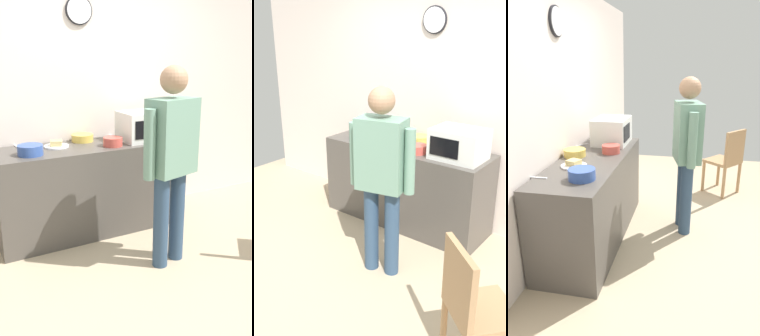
# 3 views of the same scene
# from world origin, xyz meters

# --- Properties ---
(ground_plane) EXTENTS (6.00, 6.00, 0.00)m
(ground_plane) POSITION_xyz_m (0.00, 0.00, 0.00)
(ground_plane) COLOR tan
(back_wall) EXTENTS (5.40, 0.13, 2.60)m
(back_wall) POSITION_xyz_m (-0.00, 1.60, 1.30)
(back_wall) COLOR silver
(back_wall) RESTS_ON ground_plane
(kitchen_counter) EXTENTS (1.85, 0.62, 0.90)m
(kitchen_counter) POSITION_xyz_m (-0.16, 1.22, 0.45)
(kitchen_counter) COLOR #4C4742
(kitchen_counter) RESTS_ON ground_plane
(microwave) EXTENTS (0.50, 0.39, 0.30)m
(microwave) POSITION_xyz_m (0.47, 1.18, 1.05)
(microwave) COLOR silver
(microwave) RESTS_ON kitchen_counter
(sandwich_plate) EXTENTS (0.24, 0.24, 0.07)m
(sandwich_plate) POSITION_xyz_m (-0.45, 1.30, 0.92)
(sandwich_plate) COLOR white
(sandwich_plate) RESTS_ON kitchen_counter
(salad_bowl) EXTENTS (0.19, 0.19, 0.09)m
(salad_bowl) POSITION_xyz_m (0.06, 1.08, 0.94)
(salad_bowl) COLOR #C64C42
(salad_bowl) RESTS_ON kitchen_counter
(cereal_bowl) EXTENTS (0.23, 0.23, 0.09)m
(cereal_bowl) POSITION_xyz_m (-0.75, 1.11, 0.94)
(cereal_bowl) COLOR #33519E
(cereal_bowl) RESTS_ON kitchen_counter
(mixing_bowl) EXTENTS (0.22, 0.22, 0.07)m
(mixing_bowl) POSITION_xyz_m (-0.13, 1.42, 0.94)
(mixing_bowl) COLOR gold
(mixing_bowl) RESTS_ON kitchen_counter
(fork_utensil) EXTENTS (0.15, 0.11, 0.01)m
(fork_utensil) POSITION_xyz_m (0.31, 1.50, 0.90)
(fork_utensil) COLOR silver
(fork_utensil) RESTS_ON kitchen_counter
(spoon_utensil) EXTENTS (0.02, 0.17, 0.01)m
(spoon_utensil) POSITION_xyz_m (-0.79, 1.49, 0.90)
(spoon_utensil) COLOR silver
(spoon_utensil) RESTS_ON kitchen_counter
(person_standing) EXTENTS (0.58, 0.33, 1.68)m
(person_standing) POSITION_xyz_m (0.20, 0.29, 0.98)
(person_standing) COLOR navy
(person_standing) RESTS_ON ground_plane
(wooden_chair) EXTENTS (0.56, 0.56, 0.94)m
(wooden_chair) POSITION_xyz_m (1.33, -0.25, 0.52)
(wooden_chair) COLOR #A87F56
(wooden_chair) RESTS_ON ground_plane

